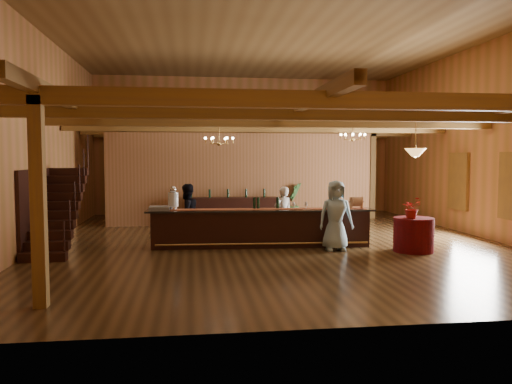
{
  "coord_description": "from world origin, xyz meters",
  "views": [
    {
      "loc": [
        -2.23,
        -13.34,
        2.29
      ],
      "look_at": [
        -0.36,
        0.81,
        1.29
      ],
      "focal_mm": 35.0,
      "sensor_mm": 36.0,
      "label": 1
    }
  ],
  "objects": [
    {
      "name": "support_posts",
      "position": [
        0.0,
        -0.5,
        1.6
      ],
      "size": [
        9.2,
        10.2,
        3.2
      ],
      "color": "olive",
      "rests_on": "floor"
    },
    {
      "name": "bar_bottle_2",
      "position": [
        -0.0,
        -0.74,
        1.11
      ],
      "size": [
        0.07,
        0.07,
        0.3
      ],
      "primitive_type": "cylinder",
      "color": "black",
      "rests_on": "tasting_bar"
    },
    {
      "name": "wall_right",
      "position": [
        6.0,
        0.0,
        2.75
      ],
      "size": [
        0.1,
        14.0,
        5.5
      ],
      "primitive_type": "cube",
      "color": "#BD7649",
      "rests_on": "floor"
    },
    {
      "name": "staircase",
      "position": [
        -5.45,
        -0.74,
        1.0
      ],
      "size": [
        1.0,
        2.8,
        2.0
      ],
      "color": "black",
      "rests_on": "floor"
    },
    {
      "name": "guest",
      "position": [
        1.3,
        -1.57,
        0.86
      ],
      "size": [
        0.85,
        0.56,
        1.72
      ],
      "primitive_type": "imported",
      "rotation": [
        0.0,
        0.0,
        -0.02
      ],
      "color": "#9DC4D7",
      "rests_on": "floor"
    },
    {
      "name": "wall_left",
      "position": [
        -6.0,
        0.0,
        2.75
      ],
      "size": [
        0.1,
        14.0,
        5.5
      ],
      "primitive_type": "cube",
      "color": "#BD7649",
      "rests_on": "floor"
    },
    {
      "name": "ceiling",
      "position": [
        0.0,
        0.0,
        5.5
      ],
      "size": [
        14.0,
        14.0,
        0.0
      ],
      "primitive_type": "plane",
      "rotation": [
        3.14,
        0.0,
        0.0
      ],
      "color": "olive",
      "rests_on": "wall_back"
    },
    {
      "name": "table_flowers",
      "position": [
        3.0,
        -2.11,
        1.08
      ],
      "size": [
        0.58,
        0.55,
        0.51
      ],
      "primitive_type": "imported",
      "rotation": [
        0.0,
        0.0,
        0.41
      ],
      "color": "#A31613",
      "rests_on": "round_table"
    },
    {
      "name": "backbar_shelf",
      "position": [
        -0.7,
        3.0,
        0.48
      ],
      "size": [
        3.45,
        0.82,
        0.96
      ],
      "primitive_type": "cube",
      "rotation": [
        0.0,
        0.0,
        -0.08
      ],
      "color": "black",
      "rests_on": "floor"
    },
    {
      "name": "bartender",
      "position": [
        0.26,
        -0.09,
        0.75
      ],
      "size": [
        0.64,
        0.55,
        1.49
      ],
      "primitive_type": "imported",
      "rotation": [
        0.0,
        0.0,
        3.56
      ],
      "color": "white",
      "rests_on": "floor"
    },
    {
      "name": "bar_bottle_0",
      "position": [
        -0.6,
        -0.7,
        1.11
      ],
      "size": [
        0.07,
        0.07,
        0.3
      ],
      "primitive_type": "cylinder",
      "color": "black",
      "rests_on": "tasting_bar"
    },
    {
      "name": "glass_rack_tray",
      "position": [
        -3.0,
        -0.73,
        1.01
      ],
      "size": [
        0.5,
        0.5,
        0.1
      ],
      "primitive_type": "cube",
      "color": "gray",
      "rests_on": "tasting_bar"
    },
    {
      "name": "partition_wall",
      "position": [
        -0.5,
        3.5,
        1.55
      ],
      "size": [
        9.0,
        0.18,
        3.1
      ],
      "primitive_type": "cube",
      "color": "brown",
      "rests_on": "floor"
    },
    {
      "name": "wall_front",
      "position": [
        0.0,
        -7.0,
        2.75
      ],
      "size": [
        12.0,
        0.1,
        5.5
      ],
      "primitive_type": "cube",
      "color": "#BD7649",
      "rests_on": "floor"
    },
    {
      "name": "floor_plant",
      "position": [
        1.25,
        3.46,
        0.7
      ],
      "size": [
        0.93,
        0.84,
        1.41
      ],
      "primitive_type": "imported",
      "rotation": [
        0.0,
        0.0,
        0.32
      ],
      "color": "#2E592A",
      "rests_on": "floor"
    },
    {
      "name": "bar_bottle_1",
      "position": [
        -0.5,
        -0.71,
        1.11
      ],
      "size": [
        0.07,
        0.07,
        0.3
      ],
      "primitive_type": "cylinder",
      "color": "black",
      "rests_on": "tasting_bar"
    },
    {
      "name": "beam_grid",
      "position": [
        0.0,
        0.51,
        3.24
      ],
      "size": [
        11.9,
        13.9,
        0.39
      ],
      "color": "olive",
      "rests_on": "wall_left"
    },
    {
      "name": "chandelier_right",
      "position": [
        2.76,
        1.6,
        2.92
      ],
      "size": [
        0.8,
        0.8,
        0.43
      ],
      "color": "#B68A44",
      "rests_on": "beam_grid"
    },
    {
      "name": "backroom_boxes",
      "position": [
        -0.29,
        5.5,
        0.53
      ],
      "size": [
        4.1,
        0.6,
        1.1
      ],
      "color": "black",
      "rests_on": "floor"
    },
    {
      "name": "round_table",
      "position": [
        3.13,
        -1.96,
        0.41
      ],
      "size": [
        0.95,
        0.95,
        0.83
      ],
      "primitive_type": "cylinder",
      "color": "#64060B",
      "rests_on": "floor"
    },
    {
      "name": "wall_back",
      "position": [
        0.0,
        7.0,
        2.75
      ],
      "size": [
        12.0,
        0.1,
        5.5
      ],
      "primitive_type": "cube",
      "color": "#BD7649",
      "rests_on": "floor"
    },
    {
      "name": "tasting_bar",
      "position": [
        -0.45,
        -0.82,
        0.49
      ],
      "size": [
        5.8,
        1.05,
        0.97
      ],
      "rotation": [
        0.0,
        0.0,
        -0.05
      ],
      "color": "black",
      "rests_on": "floor"
    },
    {
      "name": "window_right_back",
      "position": [
        5.95,
        1.0,
        1.55
      ],
      "size": [
        0.12,
        1.05,
        1.75
      ],
      "primitive_type": "cube",
      "color": "white",
      "rests_on": "wall_right"
    },
    {
      "name": "staff_second",
      "position": [
        -2.33,
        0.01,
        0.79
      ],
      "size": [
        0.97,
        0.95,
        1.58
      ],
      "primitive_type": "imported",
      "rotation": [
        0.0,
        0.0,
        3.83
      ],
      "color": "black",
      "rests_on": "floor"
    },
    {
      "name": "pendant_lamp",
      "position": [
        3.13,
        -1.96,
        2.4
      ],
      "size": [
        0.52,
        0.52,
        0.9
      ],
      "color": "#B68A44",
      "rests_on": "beam_grid"
    },
    {
      "name": "raffle_drum",
      "position": [
        2.01,
        -1.0,
        1.14
      ],
      "size": [
        0.34,
        0.24,
        0.3
      ],
      "color": "#9E6439",
      "rests_on": "tasting_bar"
    },
    {
      "name": "table_vase",
      "position": [
        3.06,
        -1.92,
        0.96
      ],
      "size": [
        0.17,
        0.17,
        0.27
      ],
      "primitive_type": "imported",
      "rotation": [
        0.0,
        0.0,
        -0.25
      ],
      "color": "#B68A44",
      "rests_on": "round_table"
    },
    {
      "name": "chandelier_left",
      "position": [
        -1.42,
        0.59,
        2.76
      ],
      "size": [
        0.8,
        0.8,
        0.6
      ],
      "color": "#B68A44",
      "rests_on": "beam_grid"
    },
    {
      "name": "floor",
      "position": [
        0.0,
        0.0,
        0.0
      ],
      "size": [
        14.0,
        14.0,
        0.0
      ],
      "primitive_type": "plane",
      "color": "brown",
      "rests_on": "ground"
    },
    {
      "name": "beverage_dispenser",
      "position": [
        -2.66,
        -0.66,
        1.25
      ],
      "size": [
        0.26,
        0.26,
        0.6
      ],
      "color": "silver",
      "rests_on": "tasting_bar"
    }
  ]
}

